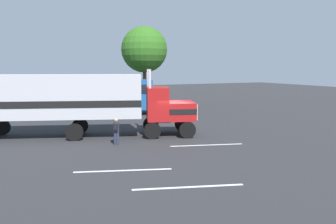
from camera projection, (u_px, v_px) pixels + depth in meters
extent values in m
plane|color=#2D2D30|center=(170.00, 135.00, 22.38)|extent=(120.00, 120.00, 0.00)
cube|color=silver|center=(207.00, 145.00, 19.58)|extent=(4.26, 1.43, 0.01)
cube|color=silver|center=(123.00, 171.00, 14.75)|extent=(4.22, 1.56, 0.01)
cube|color=silver|center=(189.00, 187.00, 12.71)|extent=(4.24, 1.48, 0.01)
cube|color=#B21919|center=(181.00, 110.00, 22.37)|extent=(2.53, 2.96, 1.20)
cube|color=#B21919|center=(157.00, 103.00, 22.14)|extent=(2.15, 2.82, 2.20)
cube|color=silver|center=(194.00, 110.00, 22.47)|extent=(0.77, 2.01, 1.08)
cube|color=black|center=(181.00, 110.00, 22.37)|extent=(2.54, 2.99, 0.36)
cylinder|color=silver|center=(148.00, 93.00, 23.09)|extent=(0.18, 0.18, 3.40)
cylinder|color=silver|center=(150.00, 96.00, 20.92)|extent=(0.18, 0.18, 3.40)
cube|color=silver|center=(61.00, 96.00, 21.42)|extent=(10.77, 5.93, 2.80)
cube|color=black|center=(61.00, 103.00, 21.47)|extent=(10.78, 5.97, 0.44)
cylinder|color=silver|center=(162.00, 119.00, 23.64)|extent=(1.44, 1.03, 0.64)
cylinder|color=black|center=(182.00, 124.00, 23.64)|extent=(1.14, 0.65, 1.10)
cylinder|color=black|center=(187.00, 130.00, 21.48)|extent=(1.14, 0.65, 1.10)
cylinder|color=black|center=(151.00, 125.00, 23.41)|extent=(1.14, 0.65, 1.10)
cylinder|color=black|center=(152.00, 131.00, 21.24)|extent=(1.14, 0.65, 1.10)
cylinder|color=black|center=(80.00, 126.00, 22.90)|extent=(1.14, 0.65, 1.10)
cylinder|color=black|center=(74.00, 132.00, 20.73)|extent=(1.14, 0.65, 1.10)
cylinder|color=black|center=(2.00, 127.00, 22.36)|extent=(1.14, 0.65, 1.10)
cylinder|color=#2D3347|center=(115.00, 138.00, 19.61)|extent=(0.18, 0.18, 0.82)
cylinder|color=#2D3347|center=(118.00, 138.00, 19.60)|extent=(0.18, 0.18, 0.82)
cylinder|color=#333338|center=(116.00, 127.00, 19.51)|extent=(0.34, 0.34, 0.58)
sphere|color=tan|center=(116.00, 120.00, 19.46)|extent=(0.23, 0.23, 0.23)
cube|color=black|center=(116.00, 127.00, 19.31)|extent=(0.30, 0.26, 0.36)
cube|color=#1E5999|center=(95.00, 95.00, 31.87)|extent=(11.28, 5.33, 2.90)
cube|color=black|center=(95.00, 89.00, 31.79)|extent=(10.66, 5.19, 0.90)
cylinder|color=black|center=(137.00, 107.00, 33.88)|extent=(1.04, 0.53, 1.00)
cylinder|color=black|center=(138.00, 110.00, 31.69)|extent=(1.04, 0.53, 1.00)
cylinder|color=black|center=(58.00, 109.00, 32.52)|extent=(1.04, 0.53, 1.00)
cylinder|color=black|center=(54.00, 112.00, 30.32)|extent=(1.04, 0.53, 1.00)
cylinder|color=brown|center=(145.00, 85.00, 40.42)|extent=(0.44, 0.44, 4.82)
sphere|color=#326B1E|center=(144.00, 49.00, 39.83)|extent=(5.61, 5.61, 5.61)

